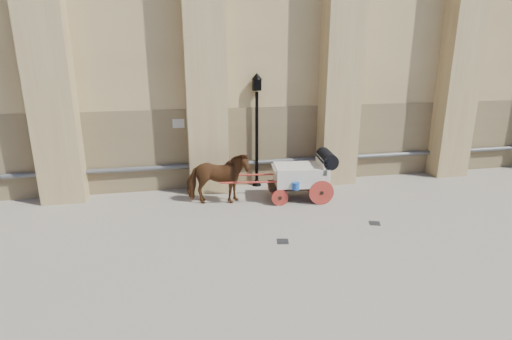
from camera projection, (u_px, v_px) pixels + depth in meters
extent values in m
plane|color=gray|center=(255.00, 227.00, 11.78)|extent=(90.00, 90.00, 0.00)
cube|color=olive|center=(283.00, 144.00, 15.64)|extent=(44.00, 0.35, 3.00)
cylinder|color=#59595B|center=(285.00, 161.00, 15.56)|extent=(42.00, 0.18, 0.18)
cube|color=beige|center=(178.00, 123.00, 14.40)|extent=(0.42, 0.04, 0.32)
imported|color=brown|center=(218.00, 179.00, 13.39)|extent=(2.22, 1.22, 1.78)
cube|color=black|center=(298.00, 185.00, 13.92)|extent=(2.17, 1.20, 0.11)
cube|color=silver|center=(301.00, 175.00, 13.82)|extent=(1.92, 1.40, 0.66)
cube|color=silver|center=(321.00, 164.00, 13.77)|extent=(0.29, 1.18, 0.52)
cube|color=silver|center=(278.00, 169.00, 13.69)|extent=(0.46, 1.07, 0.09)
cylinder|color=black|center=(327.00, 158.00, 13.73)|extent=(0.67, 1.23, 0.53)
cylinder|color=#BA3328|center=(321.00, 193.00, 13.44)|extent=(0.85, 0.17, 0.85)
cylinder|color=#BA3328|center=(314.00, 182.00, 14.56)|extent=(0.85, 0.17, 0.85)
cylinder|color=#BA3328|center=(280.00, 198.00, 13.38)|extent=(0.57, 0.13, 0.56)
cylinder|color=#BA3328|center=(276.00, 187.00, 14.49)|extent=(0.57, 0.13, 0.56)
cylinder|color=#BA3328|center=(254.00, 182.00, 13.32)|extent=(2.25, 0.36, 0.07)
cylinder|color=#BA3328|center=(253.00, 175.00, 14.13)|extent=(2.25, 0.36, 0.07)
cylinder|color=#1C50B2|center=(296.00, 186.00, 13.22)|extent=(0.24, 0.24, 0.24)
cylinder|color=black|center=(257.00, 140.00, 15.01)|extent=(0.12, 0.12, 3.59)
cone|color=black|center=(257.00, 181.00, 15.46)|extent=(0.36, 0.36, 0.36)
cube|color=black|center=(257.00, 85.00, 14.42)|extent=(0.28, 0.28, 0.42)
cone|color=black|center=(257.00, 76.00, 14.34)|extent=(0.40, 0.40, 0.24)
cube|color=black|center=(283.00, 241.00, 10.90)|extent=(0.38, 0.38, 0.01)
cube|color=black|center=(375.00, 223.00, 12.05)|extent=(0.41, 0.41, 0.01)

